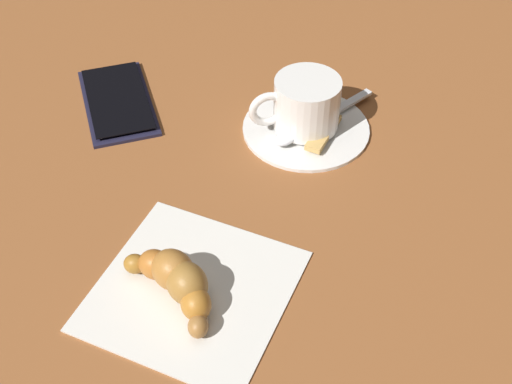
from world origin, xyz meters
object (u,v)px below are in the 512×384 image
object	(u,v)px
saucer	(306,127)
sugar_packet	(323,132)
teaspoon	(309,125)
napkin	(193,289)
croissant	(177,280)
espresso_cup	(305,103)
cell_phone	(118,101)

from	to	relation	value
saucer	sugar_packet	bearing A→B (deg)	-126.17
teaspoon	napkin	distance (m)	0.24
teaspoon	croissant	bearing A→B (deg)	159.35
saucer	espresso_cup	world-z (taller)	espresso_cup
sugar_packet	teaspoon	bearing A→B (deg)	77.98
napkin	croissant	world-z (taller)	croissant
teaspoon	sugar_packet	size ratio (longest dim) A/B	1.87
espresso_cup	croissant	world-z (taller)	espresso_cup
napkin	saucer	bearing A→B (deg)	-17.58
napkin	croissant	distance (m)	0.02
sugar_packet	cell_phone	xyz separation A→B (m)	(0.03, 0.23, -0.01)
sugar_packet	cell_phone	distance (m)	0.24
sugar_packet	croissant	xyz separation A→B (m)	(-0.22, 0.10, 0.01)
saucer	napkin	world-z (taller)	saucer
sugar_packet	croissant	bearing A→B (deg)	171.90
cell_phone	napkin	bearing A→B (deg)	-149.58
croissant	cell_phone	distance (m)	0.28
teaspoon	cell_phone	distance (m)	0.22
teaspoon	cell_phone	xyz separation A→B (m)	(0.02, 0.22, -0.01)
espresso_cup	sugar_packet	bearing A→B (deg)	-121.16
saucer	cell_phone	xyz separation A→B (m)	(0.01, 0.21, 0.00)
napkin	cell_phone	bearing A→B (deg)	30.42
sugar_packet	cell_phone	bearing A→B (deg)	100.42
espresso_cup	napkin	bearing A→B (deg)	162.96
sugar_packet	cell_phone	world-z (taller)	sugar_packet
sugar_packet	napkin	size ratio (longest dim) A/B	0.40
saucer	teaspoon	world-z (taller)	teaspoon
espresso_cup	cell_phone	distance (m)	0.21
napkin	croissant	size ratio (longest dim) A/B	1.76
napkin	cell_phone	xyz separation A→B (m)	(0.24, 0.14, 0.00)
saucer	croissant	xyz separation A→B (m)	(-0.23, 0.08, 0.02)
sugar_packet	napkin	xyz separation A→B (m)	(-0.21, 0.09, -0.01)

